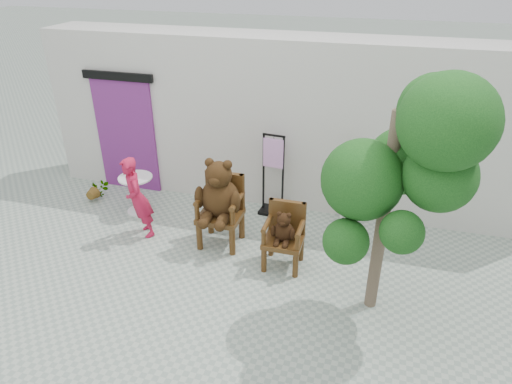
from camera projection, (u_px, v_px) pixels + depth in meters
ground_plane at (234, 295)px, 6.35m from camera, size 60.00×60.00×0.00m
back_wall at (286, 121)px, 8.28m from camera, size 9.00×1.00×3.00m
doorway at (126, 133)px, 8.71m from camera, size 1.40×0.11×2.33m
chair_big at (220, 198)px, 7.11m from camera, size 0.73×0.78×1.49m
chair_small at (284, 231)px, 6.72m from camera, size 0.57×0.52×1.00m
person at (138, 198)px, 7.37m from camera, size 0.59×0.61×1.41m
cafe_table at (137, 190)px, 8.18m from camera, size 0.60×0.60×0.70m
display_stand at (273, 184)px, 8.08m from camera, size 0.48×0.39×1.51m
stool_bucket at (349, 191)px, 7.73m from camera, size 0.32×0.32×1.46m
tree at (413, 157)px, 5.02m from camera, size 1.73×1.54×3.26m
potted_plant at (97, 190)px, 8.70m from camera, size 0.38×0.33×0.40m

